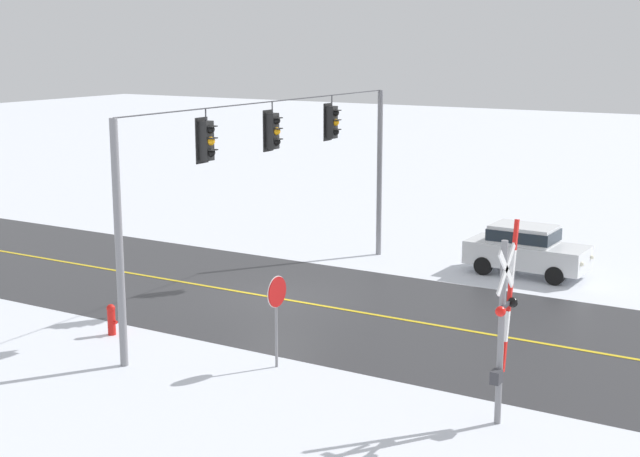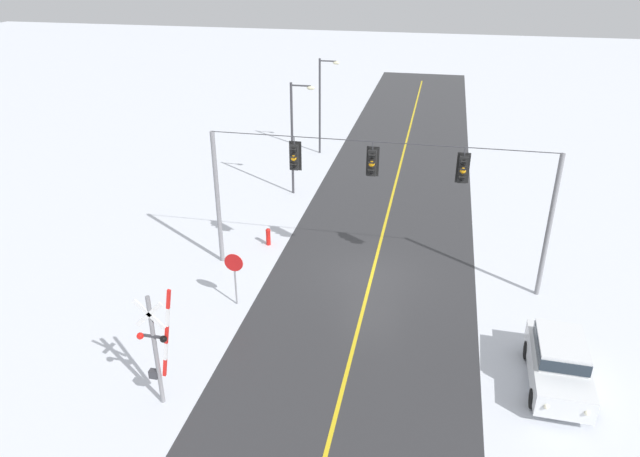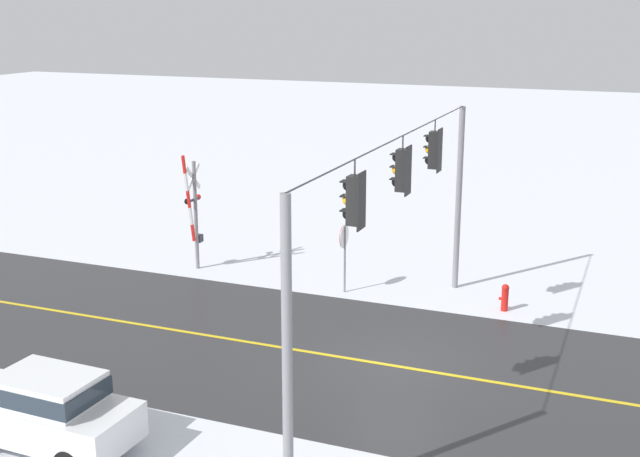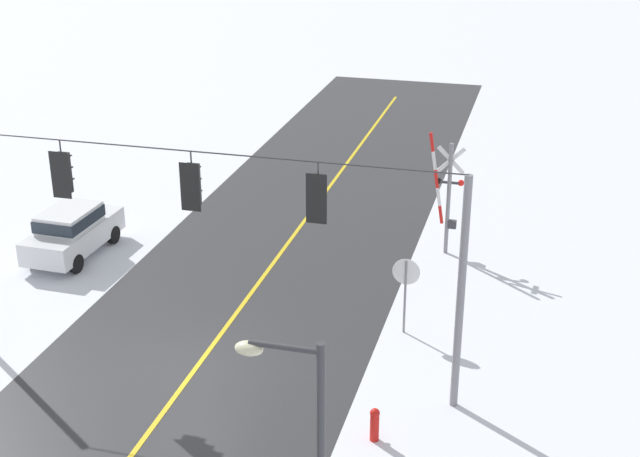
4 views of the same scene
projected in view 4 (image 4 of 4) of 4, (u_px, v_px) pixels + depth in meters
The scene contains 6 objects.
ground_plane at pixel (197, 367), 24.48m from camera, with size 160.00×160.00×0.00m, color silver.
signal_span at pixel (190, 223), 22.82m from camera, with size 14.20×0.47×6.22m.
stop_sign at pixel (406, 279), 25.60m from camera, with size 0.80×0.09×2.35m.
railroad_crossing at pixel (447, 192), 30.57m from camera, with size 1.26×0.31×4.33m.
parked_car_white at pixel (72, 230), 30.87m from camera, with size 1.91×4.24×1.74m.
fire_hydrant at pixel (375, 423), 21.28m from camera, with size 0.24×0.31×0.88m.
Camera 4 is at (-8.66, 19.49, 13.04)m, focal length 50.31 mm.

